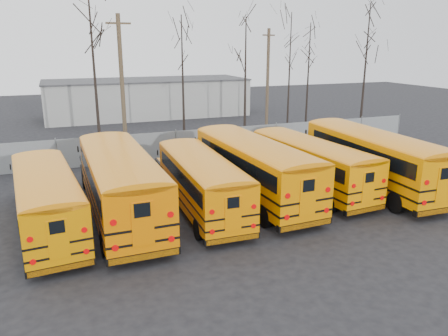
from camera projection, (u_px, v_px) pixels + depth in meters
name	position (u px, v px, depth m)	size (l,w,h in m)	color
ground	(242.00, 218.00, 20.66)	(120.00, 120.00, 0.00)	black
fence	(176.00, 145.00, 31.16)	(40.00, 0.04, 2.00)	gray
distant_building	(147.00, 98.00, 49.53)	(22.00, 8.00, 4.00)	#A1A29D
bus_a	(46.00, 196.00, 18.74)	(3.27, 10.35, 2.85)	black
bus_b	(119.00, 178.00, 20.19)	(2.89, 11.93, 3.33)	black
bus_c	(200.00, 178.00, 21.21)	(2.60, 10.28, 2.86)	black
bus_d	(252.00, 164.00, 22.83)	(3.19, 11.76, 3.26)	black
bus_e	(309.00, 160.00, 24.18)	(3.18, 10.64, 2.94)	black
bus_f	(371.00, 154.00, 24.59)	(3.09, 11.98, 3.33)	black
utility_pole_left	(122.00, 84.00, 31.78)	(1.78, 0.31, 10.01)	brown
utility_pole_right	(268.00, 78.00, 41.64)	(1.57, 0.78, 9.35)	brown
tree_2	(94.00, 70.00, 29.61)	(0.26, 0.26, 12.51)	black
tree_3	(183.00, 80.00, 35.54)	(0.26, 0.26, 10.16)	black
tree_4	(245.00, 81.00, 35.54)	(0.26, 0.26, 10.00)	black
tree_5	(289.00, 77.00, 37.21)	(0.26, 0.26, 10.46)	black
tree_6	(308.00, 78.00, 40.26)	(0.26, 0.26, 9.78)	black
tree_7	(365.00, 70.00, 38.99)	(0.26, 0.26, 11.32)	black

